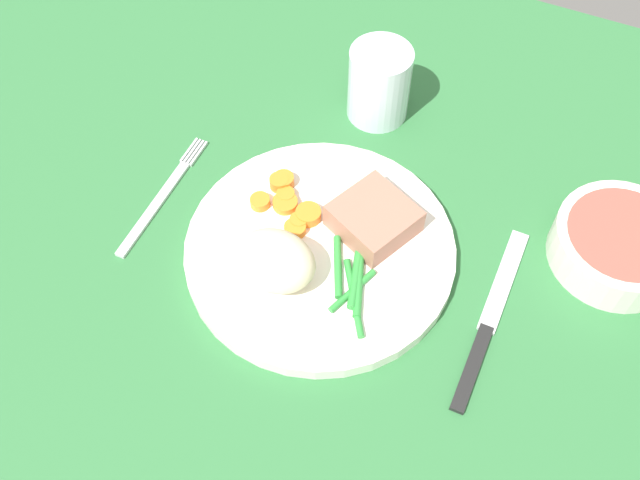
{
  "coord_description": "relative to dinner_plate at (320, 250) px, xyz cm",
  "views": [
    {
      "loc": [
        12.31,
        -37.77,
        63.22
      ],
      "look_at": [
        -3.86,
        -2.05,
        4.6
      ],
      "focal_mm": 41.12,
      "sensor_mm": 36.0,
      "label": 1
    }
  ],
  "objects": [
    {
      "name": "dining_table",
      "position": [
        3.86,
        2.05,
        -1.8
      ],
      "size": [
        120.0,
        90.0,
        2.0
      ],
      "color": "#2D6B38",
      "rests_on": "ground"
    },
    {
      "name": "salad_bowl",
      "position": [
        26.44,
        11.69,
        1.51
      ],
      "size": [
        12.86,
        12.86,
        4.1
      ],
      "color": "silver",
      "rests_on": "dining_table"
    },
    {
      "name": "meat_portion",
      "position": [
        3.58,
        4.18,
        2.26
      ],
      "size": [
        9.41,
        9.31,
        2.92
      ],
      "primitive_type": "cube",
      "rotation": [
        0.0,
        0.0,
        -0.43
      ],
      "color": "#A86B56",
      "rests_on": "dinner_plate"
    },
    {
      "name": "knife",
      "position": [
        17.49,
        -0.29,
        -0.6
      ],
      "size": [
        1.7,
        20.5,
        0.64
      ],
      "rotation": [
        0.0,
        0.0,
        0.06
      ],
      "color": "black",
      "rests_on": "dining_table"
    },
    {
      "name": "green_beans",
      "position": [
        4.52,
        -2.55,
        1.18
      ],
      "size": [
        6.89,
        9.93,
        0.87
      ],
      "color": "#2D8C38",
      "rests_on": "dinner_plate"
    },
    {
      "name": "fork",
      "position": [
        -17.96,
        -0.26,
        -0.6
      ],
      "size": [
        1.44,
        16.6,
        0.4
      ],
      "rotation": [
        0.0,
        0.0,
        -0.05
      ],
      "color": "silver",
      "rests_on": "dining_table"
    },
    {
      "name": "water_glass",
      "position": [
        -2.11,
        20.33,
        2.87
      ],
      "size": [
        6.84,
        6.84,
        8.65
      ],
      "color": "silver",
      "rests_on": "dining_table"
    },
    {
      "name": "carrot_slices",
      "position": [
        -4.9,
        3.11,
        1.32
      ],
      "size": [
        7.42,
        7.0,
        1.25
      ],
      "color": "orange",
      "rests_on": "dinner_plate"
    },
    {
      "name": "mashed_potatoes",
      "position": [
        -2.39,
        -4.78,
        3.38
      ],
      "size": [
        7.76,
        6.2,
        5.17
      ],
      "primitive_type": "ellipsoid",
      "color": "beige",
      "rests_on": "dinner_plate"
    },
    {
      "name": "dinner_plate",
      "position": [
        0.0,
        0.0,
        0.0
      ],
      "size": [
        26.54,
        26.54,
        1.6
      ],
      "primitive_type": "cylinder",
      "color": "white",
      "rests_on": "dining_table"
    }
  ]
}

